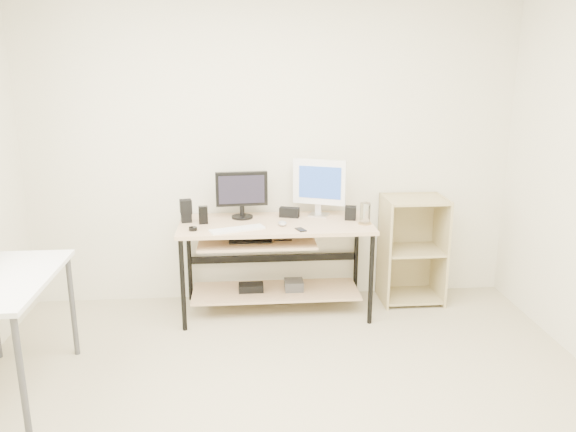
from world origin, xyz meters
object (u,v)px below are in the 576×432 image
at_px(desk, 272,248).
at_px(audio_controller, 203,215).
at_px(black_monitor, 242,192).
at_px(white_imac, 319,184).
at_px(shelf_unit, 411,248).

distance_m(desk, audio_controller, 0.60).
distance_m(black_monitor, audio_controller, 0.36).
bearing_deg(white_imac, black_monitor, -156.00).
bearing_deg(audio_controller, white_imac, 5.16).
height_order(white_imac, audio_controller, white_imac).
distance_m(white_imac, audio_controller, 0.96).
bearing_deg(audio_controller, black_monitor, 20.55).
bearing_deg(black_monitor, audio_controller, -158.43).
distance_m(desk, white_imac, 0.64).
height_order(desk, white_imac, white_imac).
distance_m(desk, shelf_unit, 1.19).
relative_size(desk, white_imac, 3.25).
xyz_separation_m(shelf_unit, audio_controller, (-1.71, -0.16, 0.37)).
distance_m(black_monitor, white_imac, 0.63).
height_order(black_monitor, white_imac, white_imac).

